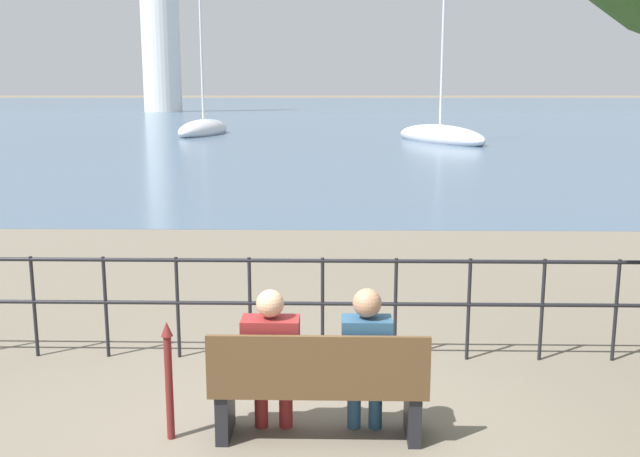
{
  "coord_description": "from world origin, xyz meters",
  "views": [
    {
      "loc": [
        0.12,
        -5.21,
        2.67
      ],
      "look_at": [
        0.0,
        0.5,
        1.57
      ],
      "focal_mm": 40.0,
      "sensor_mm": 36.0,
      "label": 1
    }
  ],
  "objects_px": {
    "closed_umbrella": "(169,374)",
    "sailboat_1": "(204,129)",
    "seated_person_left": "(271,355)",
    "harbor_lighthouse": "(159,6)",
    "park_bench": "(318,388)",
    "seated_person_right": "(366,355)",
    "sailboat_0": "(440,136)"
  },
  "relations": [
    {
      "from": "closed_umbrella",
      "to": "sailboat_1",
      "type": "height_order",
      "value": "sailboat_1"
    },
    {
      "from": "seated_person_left",
      "to": "harbor_lighthouse",
      "type": "xyz_separation_m",
      "value": [
        -22.64,
        91.29,
        12.97
      ]
    },
    {
      "from": "park_bench",
      "to": "closed_umbrella",
      "type": "bearing_deg",
      "value": -179.94
    },
    {
      "from": "closed_umbrella",
      "to": "sailboat_1",
      "type": "bearing_deg",
      "value": 99.99
    },
    {
      "from": "park_bench",
      "to": "seated_person_right",
      "type": "bearing_deg",
      "value": 11.87
    },
    {
      "from": "park_bench",
      "to": "harbor_lighthouse",
      "type": "xyz_separation_m",
      "value": [
        -23.01,
        91.36,
        13.21
      ]
    },
    {
      "from": "seated_person_right",
      "to": "sailboat_0",
      "type": "xyz_separation_m",
      "value": [
        5.4,
        33.63,
        -0.36
      ]
    },
    {
      "from": "closed_umbrella",
      "to": "park_bench",
      "type": "bearing_deg",
      "value": 0.06
    },
    {
      "from": "sailboat_0",
      "to": "sailboat_1",
      "type": "xyz_separation_m",
      "value": [
        -13.95,
        6.19,
        0.03
      ]
    },
    {
      "from": "closed_umbrella",
      "to": "harbor_lighthouse",
      "type": "xyz_separation_m",
      "value": [
        -21.85,
        91.36,
        13.1
      ]
    },
    {
      "from": "park_bench",
      "to": "seated_person_right",
      "type": "height_order",
      "value": "seated_person_right"
    },
    {
      "from": "seated_person_left",
      "to": "closed_umbrella",
      "type": "height_order",
      "value": "seated_person_left"
    },
    {
      "from": "closed_umbrella",
      "to": "harbor_lighthouse",
      "type": "height_order",
      "value": "harbor_lighthouse"
    },
    {
      "from": "park_bench",
      "to": "sailboat_1",
      "type": "distance_m",
      "value": 40.73
    },
    {
      "from": "sailboat_1",
      "to": "park_bench",
      "type": "bearing_deg",
      "value": -70.65
    },
    {
      "from": "seated_person_right",
      "to": "harbor_lighthouse",
      "type": "distance_m",
      "value": 95.12
    },
    {
      "from": "seated_person_left",
      "to": "harbor_lighthouse",
      "type": "bearing_deg",
      "value": 103.93
    },
    {
      "from": "sailboat_1",
      "to": "harbor_lighthouse",
      "type": "bearing_deg",
      "value": 113.83
    },
    {
      "from": "park_bench",
      "to": "sailboat_0",
      "type": "distance_m",
      "value": 34.2
    },
    {
      "from": "sailboat_1",
      "to": "seated_person_left",
      "type": "bearing_deg",
      "value": -71.14
    },
    {
      "from": "sailboat_0",
      "to": "sailboat_1",
      "type": "relative_size",
      "value": 0.86
    },
    {
      "from": "park_bench",
      "to": "seated_person_right",
      "type": "xyz_separation_m",
      "value": [
        0.37,
        0.08,
        0.24
      ]
    },
    {
      "from": "seated_person_left",
      "to": "seated_person_right",
      "type": "height_order",
      "value": "seated_person_right"
    },
    {
      "from": "sailboat_0",
      "to": "sailboat_1",
      "type": "distance_m",
      "value": 15.26
    },
    {
      "from": "closed_umbrella",
      "to": "seated_person_left",
      "type": "bearing_deg",
      "value": 5.6
    },
    {
      "from": "closed_umbrella",
      "to": "seated_person_right",
      "type": "bearing_deg",
      "value": 2.95
    },
    {
      "from": "park_bench",
      "to": "seated_person_right",
      "type": "distance_m",
      "value": 0.45
    },
    {
      "from": "closed_umbrella",
      "to": "sailboat_0",
      "type": "bearing_deg",
      "value": 78.39
    },
    {
      "from": "seated_person_right",
      "to": "sailboat_0",
      "type": "bearing_deg",
      "value": 80.88
    },
    {
      "from": "park_bench",
      "to": "harbor_lighthouse",
      "type": "height_order",
      "value": "harbor_lighthouse"
    },
    {
      "from": "sailboat_1",
      "to": "harbor_lighthouse",
      "type": "distance_m",
      "value": 55.18
    },
    {
      "from": "sailboat_0",
      "to": "closed_umbrella",
      "type": "bearing_deg",
      "value": -123.99
    }
  ]
}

